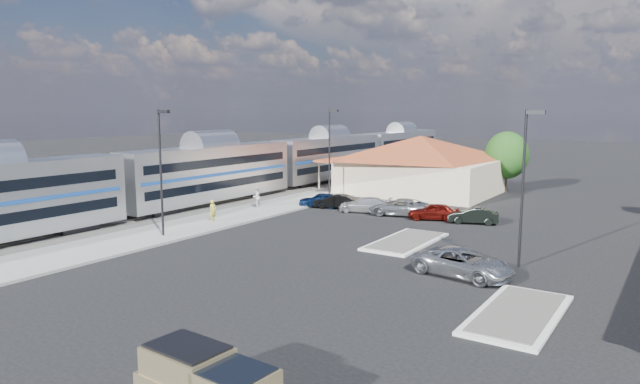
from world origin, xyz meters
The scene contains 21 objects.
ground centered at (0.00, 0.00, 0.00)m, with size 280.00×280.00×0.00m, color black.
railbed centered at (-21.00, 8.00, 0.06)m, with size 16.00×100.00×0.12m, color #4C4944.
platform centered at (-12.00, 6.00, 0.09)m, with size 5.50×92.00×0.18m, color gray.
passenger_train centered at (-18.00, 6.22, 2.87)m, with size 3.00×104.00×5.55m.
freight_cars centered at (-24.00, 6.68, 1.93)m, with size 2.80×46.00×4.00m.
station_depot centered at (-4.56, 24.00, 3.13)m, with size 18.35×12.24×6.20m.
traffic_island_south centered at (4.00, 2.00, 0.10)m, with size 3.30×7.50×0.21m.
traffic_island_north centered at (14.00, -8.00, 0.10)m, with size 3.30×7.50×0.21m.
lamp_plat_s centered at (-10.90, -6.00, 5.34)m, with size 1.08×0.25×9.00m.
lamp_plat_n centered at (-10.90, 16.00, 5.34)m, with size 1.08×0.25×9.00m.
lamp_lot centered at (12.10, 0.00, 5.34)m, with size 1.08×0.25×9.00m.
tree_depot centered at (3.00, 30.00, 4.02)m, with size 4.71×4.71×6.63m.
suv centered at (9.94, -3.59, 0.76)m, with size 2.53×5.48×1.52m, color #A3A6AB.
person_a centered at (-11.58, -0.36, 1.05)m, with size 0.63×0.41×1.73m, color gold.
person_b centered at (-12.91, 6.60, 1.14)m, with size 0.94×0.73×1.93m, color silver.
parked_car_a centered at (-8.50, 10.60, 0.70)m, with size 1.65×4.09×1.39m, color #0D1F45.
parked_car_b centered at (-7.09, 10.90, 0.65)m, with size 1.38×3.96×1.30m, color black.
parked_car_c centered at (-3.89, 10.60, 0.67)m, with size 1.89×4.64×1.35m, color silver.
parked_car_d centered at (-0.69, 10.90, 0.73)m, with size 2.43×5.26×1.46m, color gray.
parked_car_e centered at (2.51, 10.60, 0.71)m, with size 1.67×4.16×1.42m, color #65100B.
parked_car_f centered at (5.71, 10.90, 0.65)m, with size 1.37×3.92×1.29m, color black.
Camera 1 is at (19.84, -32.91, 9.04)m, focal length 32.00 mm.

